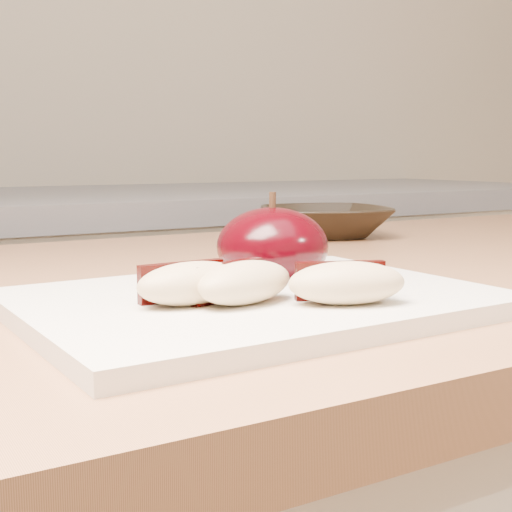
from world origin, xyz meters
TOP-DOWN VIEW (x-y plane):
  - back_cabinet at (0.00, 1.20)m, footprint 2.40×0.62m
  - cutting_board at (0.02, 0.36)m, footprint 0.32×0.24m
  - apple_half at (0.07, 0.42)m, footprint 0.11×0.11m
  - apple_wedge_a at (-0.04, 0.35)m, footprint 0.08×0.04m
  - apple_wedge_b at (-0.01, 0.33)m, footprint 0.08×0.05m
  - apple_wedge_c at (0.05, 0.30)m, footprint 0.08×0.06m
  - bowl at (0.32, 0.69)m, footprint 0.20×0.20m

SIDE VIEW (x-z plane):
  - back_cabinet at x=0.00m, z-range 0.00..0.94m
  - cutting_board at x=0.02m, z-range 0.90..0.91m
  - bowl at x=0.32m, z-range 0.90..0.94m
  - apple_wedge_a at x=-0.04m, z-range 0.91..0.94m
  - apple_wedge_b at x=-0.01m, z-range 0.91..0.94m
  - apple_wedge_c at x=0.05m, z-range 0.91..0.94m
  - apple_half at x=0.07m, z-range 0.90..0.97m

